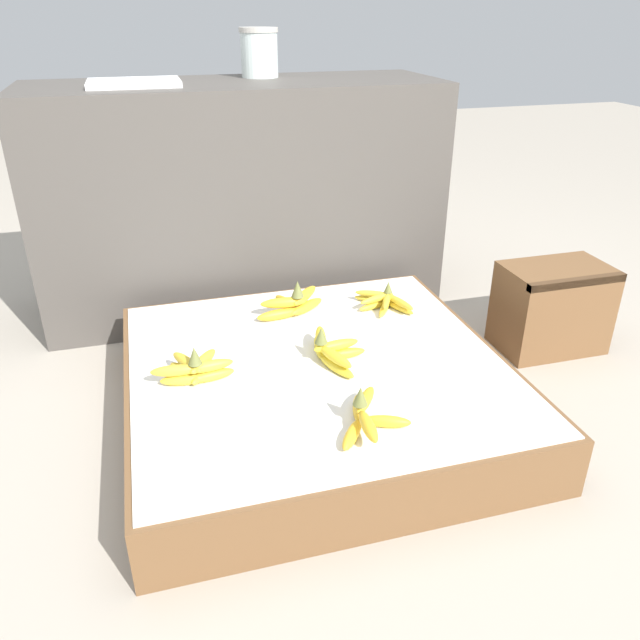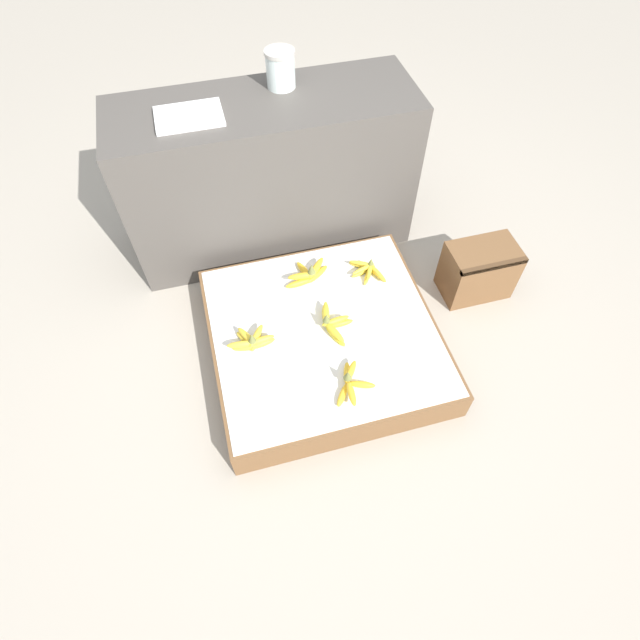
% 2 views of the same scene
% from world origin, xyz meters
% --- Properties ---
extents(ground_plane, '(10.00, 10.00, 0.00)m').
position_xyz_m(ground_plane, '(0.00, 0.00, 0.00)').
color(ground_plane, '#A89E8E').
extents(display_platform, '(0.99, 0.98, 0.16)m').
position_xyz_m(display_platform, '(0.00, 0.00, 0.08)').
color(display_platform, brown).
rests_on(display_platform, ground_plane).
extents(back_vendor_table, '(1.39, 0.48, 0.79)m').
position_xyz_m(back_vendor_table, '(-0.06, 0.80, 0.39)').
color(back_vendor_table, '#4C4742').
rests_on(back_vendor_table, ground_plane).
extents(wooden_crate, '(0.33, 0.21, 0.28)m').
position_xyz_m(wooden_crate, '(0.83, 0.15, 0.14)').
color(wooden_crate, brown).
rests_on(wooden_crate, ground_plane).
extents(banana_bunch_front_midleft, '(0.19, 0.22, 0.10)m').
position_xyz_m(banana_bunch_front_midleft, '(0.03, -0.31, 0.19)').
color(banana_bunch_front_midleft, gold).
rests_on(banana_bunch_front_midleft, display_platform).
extents(banana_bunch_middle_left, '(0.21, 0.13, 0.10)m').
position_xyz_m(banana_bunch_middle_left, '(-0.32, -0.00, 0.19)').
color(banana_bunch_middle_left, gold).
rests_on(banana_bunch_middle_left, display_platform).
extents(banana_bunch_middle_midleft, '(0.15, 0.25, 0.10)m').
position_xyz_m(banana_bunch_middle_midleft, '(0.04, -0.00, 0.19)').
color(banana_bunch_middle_midleft, yellow).
rests_on(banana_bunch_middle_midleft, display_platform).
extents(banana_bunch_back_midleft, '(0.23, 0.16, 0.12)m').
position_xyz_m(banana_bunch_back_midleft, '(0.01, 0.30, 0.20)').
color(banana_bunch_back_midleft, gold).
rests_on(banana_bunch_back_midleft, display_platform).
extents(banana_bunch_back_midright, '(0.16, 0.19, 0.08)m').
position_xyz_m(banana_bunch_back_midright, '(0.29, 0.26, 0.19)').
color(banana_bunch_back_midright, gold).
rests_on(banana_bunch_back_midright, display_platform).
extents(glass_jar, '(0.13, 0.13, 0.16)m').
position_xyz_m(glass_jar, '(0.05, 0.91, 0.87)').
color(glass_jar, silver).
rests_on(glass_jar, back_vendor_table).
extents(foam_tray_white, '(0.28, 0.20, 0.02)m').
position_xyz_m(foam_tray_white, '(-0.38, 0.76, 0.80)').
color(foam_tray_white, white).
rests_on(foam_tray_white, back_vendor_table).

